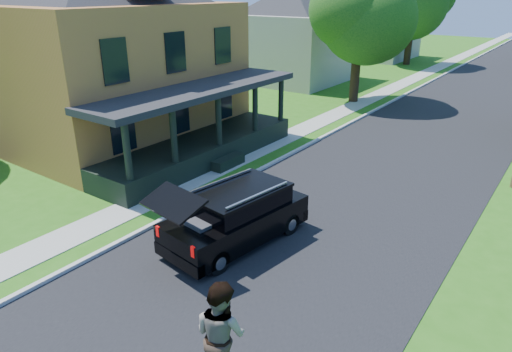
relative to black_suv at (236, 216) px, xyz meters
The scene contains 11 objects.
ground 2.22m from the black_suv, 46.93° to the right, with size 140.00×140.00×0.00m, color #296614.
street 18.57m from the black_suv, 85.67° to the left, with size 8.00×120.00×0.02m, color black.
curb 18.71m from the black_suv, 98.15° to the left, with size 0.15×120.00×0.12m, color #B0B0AB.
sidewalk 18.99m from the black_suv, 102.79° to the left, with size 1.30×120.00×0.03m, color #9FA097.
front_walk 9.30m from the black_suv, 150.93° to the left, with size 6.50×1.20×0.03m, color #9FA097.
main_house 12.92m from the black_suv, 158.48° to the left, with size 15.56×15.56×10.10m.
neighbor_house_mid 25.77m from the black_suv, 118.27° to the left, with size 12.78×12.78×8.30m.
neighbor_house_far 40.50m from the black_suv, 107.45° to the left, with size 12.78×12.78×8.30m.
black_suv is the anchor object (origin of this frame).
skateboarder 5.58m from the black_suv, 54.38° to the right, with size 1.04×0.85×1.99m.
tree_left_mid 19.65m from the black_suv, 104.73° to the left, with size 7.39×7.11×8.74m.
Camera 1 is at (5.78, -7.49, 6.81)m, focal length 32.00 mm.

